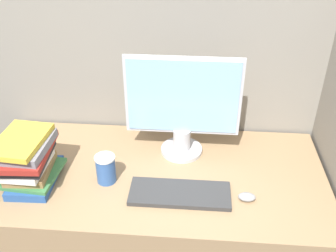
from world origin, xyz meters
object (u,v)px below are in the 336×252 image
object	(u,v)px
monitor	(182,109)
keyboard	(180,193)
coffee_cup	(106,169)
book_stack	(28,159)
mouse	(247,197)

from	to	relation	value
monitor	keyboard	size ratio (longest dim) A/B	1.24
monitor	coffee_cup	xyz separation A→B (m)	(-0.32, -0.25, -0.17)
monitor	book_stack	size ratio (longest dim) A/B	1.74
monitor	mouse	world-z (taller)	monitor
book_stack	keyboard	bearing A→B (deg)	-3.45
mouse	monitor	bearing A→B (deg)	132.01
keyboard	book_stack	world-z (taller)	book_stack
coffee_cup	book_stack	world-z (taller)	book_stack
monitor	coffee_cup	bearing A→B (deg)	-142.19
mouse	coffee_cup	xyz separation A→B (m)	(-0.61, 0.07, 0.05)
mouse	coffee_cup	bearing A→B (deg)	173.10
monitor	keyboard	bearing A→B (deg)	-88.33
keyboard	coffee_cup	size ratio (longest dim) A/B	3.27
book_stack	monitor	bearing A→B (deg)	23.30
keyboard	mouse	distance (m)	0.28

